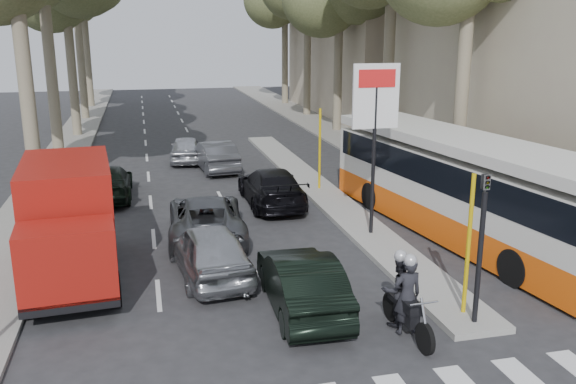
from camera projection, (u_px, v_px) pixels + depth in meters
name	position (u px, v px, depth m)	size (l,w,h in m)	color
ground	(319.00, 314.00, 14.59)	(120.00, 120.00, 0.00)	#28282B
sidewalk_right	(337.00, 133.00, 40.01)	(3.20, 70.00, 0.12)	gray
median_left	(76.00, 135.00, 39.06)	(2.40, 64.00, 0.12)	gray
traffic_island	(319.00, 190.00, 25.64)	(1.50, 26.00, 0.16)	gray
building_far	(387.00, 12.00, 47.99)	(11.00, 20.00, 16.00)	#B7A88E
billboard	(375.00, 125.00, 19.07)	(1.50, 12.10, 5.60)	yellow
traffic_light_island	(483.00, 224.00, 13.28)	(0.16, 0.41, 3.60)	black
silver_hatchback	(209.00, 250.00, 16.68)	(1.77, 4.39, 1.50)	#A6A9AE
dark_hatchback	(302.00, 282.00, 14.65)	(1.52, 4.36, 1.44)	black
queue_car_a	(206.00, 217.00, 19.75)	(2.35, 5.09, 1.41)	#484A4F
queue_car_b	(271.00, 187.00, 23.53)	(2.02, 4.98, 1.44)	black
queue_car_c	(186.00, 149.00, 31.36)	(1.59, 3.95, 1.34)	#ADB0B6
queue_car_d	(215.00, 156.00, 29.39)	(1.53, 4.38, 1.44)	#4F5157
queue_car_e	(108.00, 183.00, 24.42)	(1.87, 4.60, 1.34)	black
red_truck	(69.00, 220.00, 16.25)	(2.68, 6.07, 3.16)	black
city_bus	(463.00, 184.00, 19.81)	(4.40, 12.77, 3.30)	#E1520C
motorcycle	(403.00, 295.00, 13.54)	(0.84, 2.28, 1.94)	black
pedestrian_near	(479.00, 175.00, 24.29)	(1.01, 0.49, 1.72)	#473753
pedestrian_far	(485.00, 168.00, 25.42)	(1.17, 0.52, 1.80)	#6F6453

